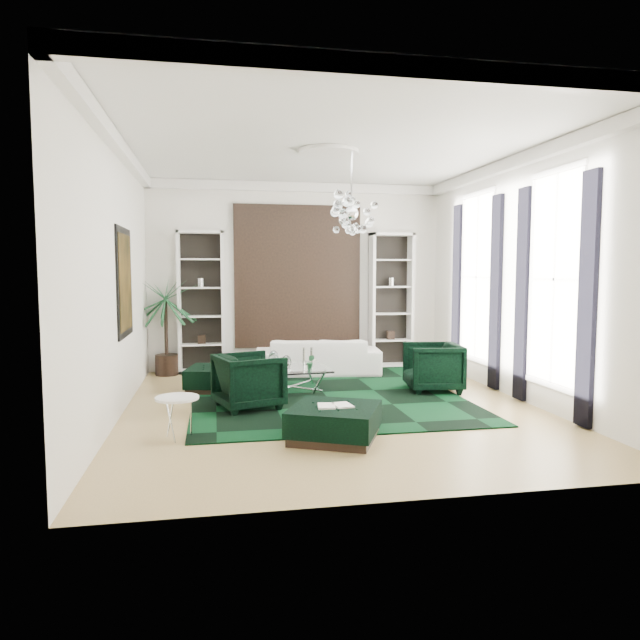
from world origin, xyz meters
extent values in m
cube|color=tan|center=(0.00, 0.00, -0.01)|extent=(6.00, 7.00, 0.02)
cube|color=white|center=(0.00, 0.00, 3.81)|extent=(6.00, 7.00, 0.02)
cube|color=white|center=(0.00, 3.51, 1.90)|extent=(6.00, 0.02, 3.80)
cube|color=white|center=(0.00, -3.51, 1.90)|extent=(6.00, 0.02, 3.80)
cube|color=white|center=(-3.01, 0.00, 1.90)|extent=(0.02, 7.00, 3.80)
cube|color=white|center=(3.01, 0.00, 1.90)|extent=(0.02, 7.00, 3.80)
cylinder|color=white|center=(0.00, 0.30, 3.77)|extent=(0.90, 0.90, 0.05)
cube|color=black|center=(0.00, 3.46, 1.90)|extent=(2.50, 0.06, 2.80)
cube|color=black|center=(-2.97, 0.60, 1.85)|extent=(0.04, 1.30, 1.60)
cube|color=white|center=(2.99, -0.90, 1.90)|extent=(0.03, 1.10, 2.90)
cube|color=black|center=(2.96, -1.68, 1.65)|extent=(0.07, 0.30, 3.25)
cube|color=black|center=(2.96, -0.12, 1.65)|extent=(0.07, 0.30, 3.25)
cube|color=white|center=(2.99, 1.50, 1.90)|extent=(0.03, 1.10, 2.90)
cube|color=black|center=(2.96, 0.72, 1.65)|extent=(0.07, 0.30, 3.25)
cube|color=black|center=(2.96, 2.28, 1.65)|extent=(0.07, 0.30, 3.25)
cube|color=black|center=(0.05, 0.97, 0.01)|extent=(4.20, 5.00, 0.02)
imported|color=white|center=(0.28, 2.70, 0.35)|extent=(2.49, 1.21, 0.70)
imported|color=black|center=(-1.21, 0.15, 0.41)|extent=(1.12, 1.10, 0.81)
imported|color=black|center=(1.90, 0.80, 0.41)|extent=(1.00, 0.98, 0.81)
cube|color=black|center=(-1.69, 1.50, 0.20)|extent=(1.07, 1.07, 0.40)
cube|color=black|center=(-0.29, -1.58, 0.20)|extent=(1.33, 1.33, 0.40)
cube|color=white|center=(-0.29, -1.58, 0.42)|extent=(0.42, 0.28, 0.03)
cylinder|color=white|center=(-2.15, -1.22, 0.25)|extent=(0.55, 0.55, 0.50)
imported|color=#1D572F|center=(-0.16, 0.95, 0.53)|extent=(0.16, 0.15, 0.24)
camera|label=1|loc=(-1.69, -8.14, 2.03)|focal=32.00mm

